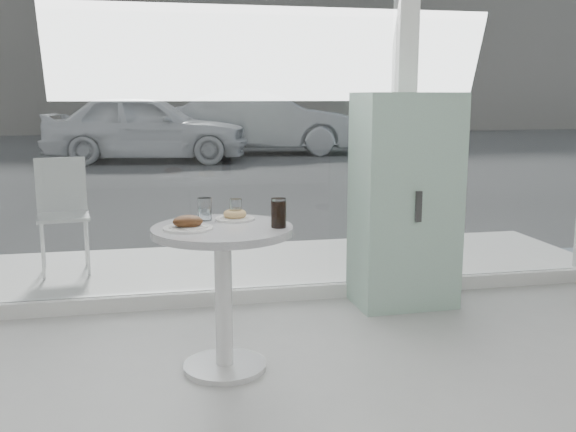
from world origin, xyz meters
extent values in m
cube|color=white|center=(0.00, 3.00, 0.05)|extent=(5.00, 0.12, 0.10)
cube|color=white|center=(0.90, 3.00, 1.50)|extent=(0.14, 0.14, 3.00)
cube|color=white|center=(-0.77, 3.00, 1.40)|extent=(3.21, 0.02, 2.60)
cube|color=white|center=(1.67, 3.00, 1.40)|extent=(1.41, 0.02, 2.60)
cylinder|color=white|center=(-0.50, 1.90, 0.01)|extent=(0.44, 0.44, 0.03)
cylinder|color=white|center=(-0.50, 1.90, 0.37)|extent=(0.09, 0.09, 0.70)
cylinder|color=silver|center=(-0.50, 1.90, 0.75)|extent=(0.72, 0.72, 0.04)
cube|color=silver|center=(0.00, 3.80, 0.03)|extent=(5.60, 1.60, 0.05)
cube|color=#333333|center=(0.00, 16.00, 0.00)|extent=(40.00, 24.00, 0.00)
cube|color=gray|center=(0.00, 25.00, 4.00)|extent=(40.00, 2.00, 8.00)
cube|color=#A3D1B8|center=(0.83, 2.75, 0.72)|extent=(0.68, 0.47, 1.45)
cube|color=#333333|center=(0.83, 2.51, 0.72)|extent=(0.04, 0.02, 0.20)
cylinder|color=white|center=(-1.68, 3.71, 0.27)|extent=(0.02, 0.02, 0.43)
cylinder|color=white|center=(-1.36, 3.76, 0.27)|extent=(0.02, 0.02, 0.43)
cylinder|color=white|center=(-1.73, 4.03, 0.27)|extent=(0.02, 0.02, 0.43)
cylinder|color=white|center=(-1.40, 4.08, 0.27)|extent=(0.02, 0.02, 0.43)
cube|color=white|center=(-1.54, 3.90, 0.49)|extent=(0.44, 0.44, 0.03)
cube|color=white|center=(-1.57, 4.08, 0.73)|extent=(0.38, 0.07, 0.43)
imported|color=white|center=(-0.94, 13.23, 0.75)|extent=(4.63, 2.51, 1.49)
imported|color=#9DA0A4|center=(1.83, 14.63, 0.79)|extent=(4.97, 2.27, 1.58)
cylinder|color=white|center=(-0.67, 1.87, 0.78)|extent=(0.25, 0.25, 0.01)
cube|color=white|center=(-0.65, 1.86, 0.79)|extent=(0.16, 0.15, 0.00)
ellipsoid|color=#391E0F|center=(-0.67, 1.87, 0.81)|extent=(0.15, 0.12, 0.06)
ellipsoid|color=#391E0F|center=(-0.64, 1.89, 0.81)|extent=(0.08, 0.07, 0.04)
cylinder|color=white|center=(-0.41, 2.07, 0.78)|extent=(0.21, 0.21, 0.01)
torus|color=tan|center=(-0.41, 2.07, 0.80)|extent=(0.12, 0.12, 0.04)
cylinder|color=white|center=(-0.57, 2.09, 0.83)|extent=(0.07, 0.07, 0.12)
cylinder|color=white|center=(-0.57, 2.09, 0.81)|extent=(0.06, 0.06, 0.07)
cylinder|color=white|center=(-0.40, 2.10, 0.82)|extent=(0.07, 0.07, 0.11)
cylinder|color=white|center=(-0.40, 2.10, 0.80)|extent=(0.06, 0.06, 0.06)
cylinder|color=white|center=(-0.22, 1.82, 0.84)|extent=(0.08, 0.08, 0.15)
cylinder|color=black|center=(-0.22, 1.82, 0.84)|extent=(0.07, 0.07, 0.13)
camera|label=1|loc=(-0.83, -1.29, 1.42)|focal=40.00mm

